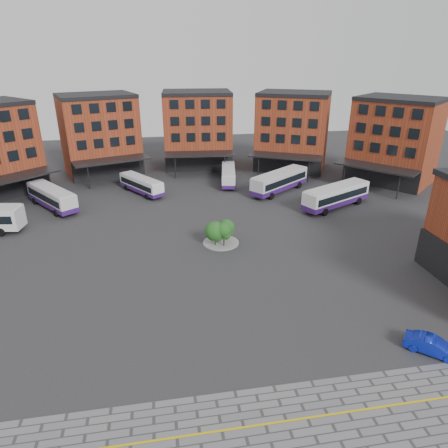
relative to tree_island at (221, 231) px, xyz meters
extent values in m
plane|color=#28282B|center=(-1.92, -11.63, -1.74)|extent=(160.00, 160.00, 0.00)
cube|color=gold|center=(0.08, -25.63, -1.71)|extent=(26.00, 0.15, 0.02)
cube|color=black|center=(-30.13, 21.69, 0.26)|extent=(10.00, 9.07, 4.00)
cube|color=black|center=(-29.99, 21.54, 7.46)|extent=(8.60, 7.77, 8.00)
cube|color=black|center=(-28.55, 19.95, 2.26)|extent=(12.61, 11.97, 0.25)
cylinder|color=black|center=(-23.97, 21.65, 0.26)|extent=(0.20, 0.20, 4.00)
cube|color=#92371F|center=(-17.22, 34.81, 5.26)|extent=(15.55, 13.69, 14.00)
cube|color=black|center=(-15.64, 30.22, 0.26)|extent=(12.45, 4.71, 4.00)
cube|color=black|center=(-17.22, 34.81, 12.56)|extent=(15.65, 13.97, 0.60)
cube|color=black|center=(-15.58, 30.03, 7.46)|extent=(10.87, 3.87, 8.00)
cube|color=black|center=(-14.88, 28.00, 2.26)|extent=(13.72, 8.39, 0.25)
cylinder|color=black|center=(-18.60, 24.82, 0.26)|extent=(0.20, 0.20, 4.00)
cylinder|color=black|center=(-9.99, 27.78, 0.26)|extent=(0.20, 0.20, 4.00)
cube|color=#92371F|center=(1.36, 37.26, 5.26)|extent=(13.67, 10.88, 14.00)
cube|color=black|center=(1.02, 32.42, 0.26)|extent=(13.00, 1.41, 4.00)
cube|color=black|center=(1.36, 37.26, 12.56)|extent=(13.69, 11.18, 0.60)
cube|color=black|center=(1.00, 32.22, 7.46)|extent=(11.42, 0.95, 8.00)
cube|color=black|center=(0.85, 30.07, 2.26)|extent=(13.28, 5.30, 0.25)
cylinder|color=black|center=(-3.81, 28.59, 0.26)|extent=(0.20, 0.20, 4.00)
cylinder|color=black|center=(5.27, 27.96, 0.26)|extent=(0.20, 0.20, 4.00)
cube|color=#92371F|center=(19.42, 32.25, 5.26)|extent=(16.12, 14.81, 14.00)
cube|color=black|center=(17.21, 27.93, 0.26)|extent=(11.81, 6.35, 4.00)
cube|color=black|center=(19.42, 32.25, 12.56)|extent=(16.26, 15.08, 0.60)
cube|color=black|center=(17.12, 27.75, 7.46)|extent=(10.26, 5.33, 8.00)
cube|color=black|center=(16.15, 25.83, 2.26)|extent=(13.58, 9.82, 0.25)
cylinder|color=black|center=(11.28, 26.29, 0.26)|extent=(0.20, 0.20, 4.00)
cylinder|color=black|center=(19.38, 22.16, 0.26)|extent=(0.20, 0.20, 4.00)
cube|color=#92371F|center=(34.08, 20.58, 5.26)|extent=(16.02, 16.39, 14.00)
cube|color=black|center=(30.37, 17.46, 0.26)|extent=(8.74, 10.28, 4.00)
cube|color=black|center=(34.08, 20.58, 12.56)|extent=(16.25, 16.58, 0.60)
cube|color=black|center=(30.21, 17.33, 7.46)|extent=(7.47, 8.86, 8.00)
cube|color=black|center=(28.57, 15.95, 2.26)|extent=(11.73, 12.79, 0.25)
cylinder|color=black|center=(24.26, 18.28, 0.26)|extent=(0.20, 0.20, 4.00)
cylinder|color=black|center=(30.11, 11.31, 0.26)|extent=(0.20, 0.20, 4.00)
cylinder|color=gray|center=(0.08, 0.37, -1.68)|extent=(4.40, 4.40, 0.12)
cylinder|color=#332114|center=(-0.72, -0.23, -1.05)|extent=(0.14, 0.14, 1.38)
sphere|color=#214E1A|center=(-0.72, -0.23, 0.19)|extent=(2.40, 2.40, 2.40)
sphere|color=#214E1A|center=(-0.52, -0.38, -0.22)|extent=(1.68, 1.68, 1.68)
cylinder|color=#332114|center=(0.88, 0.97, -1.09)|extent=(0.14, 0.14, 1.28)
sphere|color=#214E1A|center=(0.88, 0.97, 0.06)|extent=(1.97, 1.97, 1.97)
sphere|color=#214E1A|center=(1.08, 0.82, -0.32)|extent=(1.38, 1.38, 1.38)
cylinder|color=#332114|center=(0.28, -0.63, -0.95)|extent=(0.14, 0.14, 1.57)
sphere|color=#214E1A|center=(0.28, -0.63, 0.46)|extent=(1.83, 1.83, 1.83)
sphere|color=#214E1A|center=(0.48, -0.78, -0.01)|extent=(1.28, 1.28, 1.28)
cylinder|color=black|center=(-27.12, 6.96, -1.18)|extent=(1.16, 0.50, 1.12)
cylinder|color=black|center=(-26.70, 9.73, -1.18)|extent=(1.16, 0.50, 1.12)
cube|color=silver|center=(-22.74, 16.33, 0.07)|extent=(8.72, 10.52, 2.50)
cube|color=black|center=(-22.74, 16.33, 0.25)|extent=(8.23, 9.84, 0.97)
cube|color=silver|center=(-22.74, 16.33, 1.37)|extent=(8.37, 10.10, 0.12)
cube|color=black|center=(-26.02, 20.75, 0.30)|extent=(1.81, 1.39, 1.12)
cube|color=#3C176B|center=(-22.74, 16.33, -0.82)|extent=(8.78, 10.58, 0.71)
cylinder|color=black|center=(-25.90, 18.45, -1.23)|extent=(0.85, 1.00, 1.02)
cylinder|color=black|center=(-23.85, 19.97, -1.23)|extent=(0.85, 1.00, 1.02)
cylinder|color=black|center=(-21.63, 12.69, -1.23)|extent=(0.85, 1.00, 1.02)
cylinder|color=black|center=(-19.58, 14.20, -1.23)|extent=(0.85, 1.00, 1.02)
cube|color=white|center=(-9.80, 20.96, -0.17)|extent=(7.27, 9.31, 2.17)
cube|color=black|center=(-9.80, 20.96, -0.01)|extent=(6.88, 8.70, 0.84)
cube|color=silver|center=(-9.80, 20.96, 0.96)|extent=(6.98, 8.94, 0.11)
cube|color=black|center=(-12.45, 24.92, 0.03)|extent=(1.63, 1.15, 0.97)
cube|color=#3C176B|center=(-9.80, 20.96, -0.94)|extent=(7.32, 9.37, 0.62)
cylinder|color=black|center=(-12.45, 22.93, -1.29)|extent=(0.71, 0.88, 0.88)
cylinder|color=black|center=(-10.62, 24.16, -1.29)|extent=(0.71, 0.88, 0.88)
cylinder|color=black|center=(-8.98, 17.76, -1.29)|extent=(0.71, 0.88, 0.88)
cylinder|color=black|center=(-7.14, 18.99, -1.29)|extent=(0.71, 0.88, 0.88)
cube|color=silver|center=(5.24, 23.96, -0.14)|extent=(3.90, 10.15, 2.21)
cube|color=black|center=(5.24, 23.96, 0.02)|extent=(3.82, 9.38, 0.86)
cube|color=silver|center=(5.24, 23.96, 1.01)|extent=(3.74, 9.74, 0.11)
cube|color=black|center=(6.06, 28.74, 0.06)|extent=(1.91, 0.44, 0.99)
cube|color=#3C176B|center=(5.24, 23.96, -0.93)|extent=(3.94, 10.20, 0.63)
cylinder|color=black|center=(4.67, 27.27, -1.29)|extent=(0.42, 0.93, 0.90)
cylinder|color=black|center=(6.89, 26.89, -1.29)|extent=(0.42, 0.93, 0.90)
cylinder|color=black|center=(3.60, 21.02, -1.29)|extent=(0.42, 0.93, 0.90)
cylinder|color=black|center=(5.82, 20.64, -1.29)|extent=(0.42, 0.93, 0.90)
cube|color=silver|center=(12.76, 17.92, 0.21)|extent=(11.33, 9.42, 2.69)
cube|color=black|center=(12.76, 17.92, 0.40)|extent=(10.59, 8.89, 1.04)
cube|color=silver|center=(12.76, 17.92, 1.61)|extent=(10.87, 9.04, 0.13)
cube|color=black|center=(17.52, 21.47, 0.46)|extent=(1.49, 1.94, 1.21)
cube|color=#3C176B|center=(12.76, 17.92, -0.75)|extent=(11.38, 9.48, 0.77)
cylinder|color=black|center=(15.04, 21.33, -1.19)|extent=(1.08, 0.92, 1.10)
cylinder|color=black|center=(16.68, 19.13, -1.19)|extent=(1.08, 0.92, 1.10)
cylinder|color=black|center=(8.83, 16.71, -1.19)|extent=(1.08, 0.92, 1.10)
cylinder|color=black|center=(10.48, 14.51, -1.19)|extent=(1.08, 0.92, 1.10)
cube|color=white|center=(18.97, 9.56, 0.19)|extent=(11.90, 7.78, 2.66)
cube|color=black|center=(18.97, 9.56, 0.38)|extent=(11.08, 7.40, 1.03)
cube|color=silver|center=(18.97, 9.56, 1.58)|extent=(11.43, 7.47, 0.13)
cube|color=black|center=(24.22, 12.18, 0.44)|extent=(1.14, 2.12, 1.20)
cube|color=#3C176B|center=(18.97, 9.56, -0.76)|extent=(11.96, 7.83, 0.76)
cylinder|color=black|center=(21.78, 12.48, -1.19)|extent=(1.12, 0.78, 1.09)
cylinder|color=black|center=(23.00, 10.05, -1.19)|extent=(1.12, 0.78, 1.09)
cylinder|color=black|center=(14.94, 9.06, -1.19)|extent=(1.12, 0.78, 1.09)
cylinder|color=black|center=(16.16, 6.63, -1.19)|extent=(1.12, 0.78, 1.09)
imported|color=#0D1EB1|center=(13.14, -21.48, -1.06)|extent=(4.05, 3.80, 1.36)
camera|label=1|loc=(-6.91, -42.96, 19.91)|focal=32.00mm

